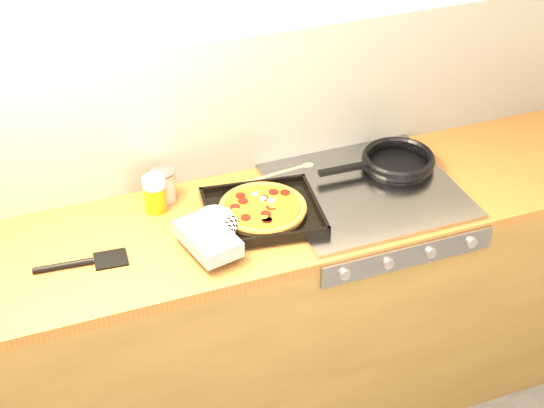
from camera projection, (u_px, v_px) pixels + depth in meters
name	position (u px, v px, depth m)	size (l,w,h in m)	color
room_shell	(211.00, 112.00, 2.77)	(3.20, 3.20, 3.20)	white
counter_run	(244.00, 322.00, 2.95)	(3.20, 0.62, 0.90)	brown
stovetop	(366.00, 191.00, 2.82)	(0.60, 0.56, 0.02)	gray
pizza_on_tray	(247.00, 216.00, 2.64)	(0.50, 0.41, 0.06)	black
frying_pan	(397.00, 161.00, 2.91)	(0.43, 0.27, 0.04)	black
tomato_can	(164.00, 186.00, 2.75)	(0.09, 0.09, 0.11)	maroon
juice_glass	(155.00, 194.00, 2.70)	(0.09, 0.09, 0.13)	orange
wooden_spoon	(284.00, 172.00, 2.91)	(0.30, 0.06, 0.02)	#B6824D
black_spatula	(83.00, 263.00, 2.50)	(0.28, 0.09, 0.02)	black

